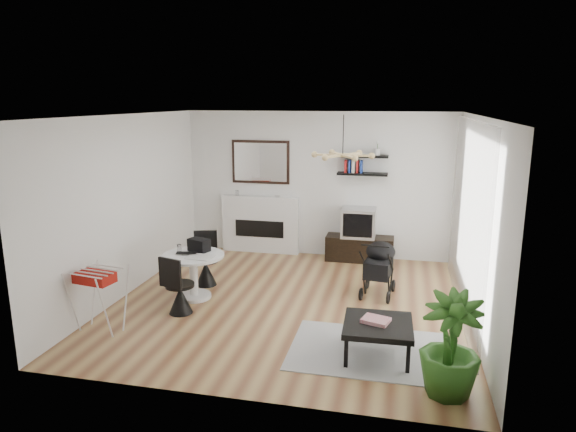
% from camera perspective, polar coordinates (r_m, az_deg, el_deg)
% --- Properties ---
extents(floor, '(5.00, 5.00, 0.00)m').
position_cam_1_polar(floor, '(7.60, 0.12, -9.68)').
color(floor, brown).
rests_on(floor, ground).
extents(ceiling, '(5.00, 5.00, 0.00)m').
position_cam_1_polar(ceiling, '(7.02, 0.13, 11.12)').
color(ceiling, white).
rests_on(ceiling, wall_back).
extents(wall_back, '(5.00, 0.00, 5.00)m').
position_cam_1_polar(wall_back, '(9.60, 3.34, 3.48)').
color(wall_back, white).
rests_on(wall_back, floor).
extents(wall_left, '(0.00, 5.00, 5.00)m').
position_cam_1_polar(wall_left, '(8.09, -17.44, 1.13)').
color(wall_left, white).
rests_on(wall_left, floor).
extents(wall_right, '(0.00, 5.00, 5.00)m').
position_cam_1_polar(wall_right, '(7.10, 20.24, -0.67)').
color(wall_right, white).
rests_on(wall_right, floor).
extents(sheer_curtain, '(0.04, 3.60, 2.60)m').
position_cam_1_polar(sheer_curtain, '(7.28, 19.27, -0.27)').
color(sheer_curtain, white).
rests_on(sheer_curtain, wall_right).
extents(fireplace, '(1.50, 0.17, 2.16)m').
position_cam_1_polar(fireplace, '(9.89, -3.08, -0.17)').
color(fireplace, white).
rests_on(fireplace, floor).
extents(shelf_lower, '(0.90, 0.25, 0.04)m').
position_cam_1_polar(shelf_lower, '(9.34, 8.26, 4.66)').
color(shelf_lower, black).
rests_on(shelf_lower, wall_back).
extents(shelf_upper, '(0.90, 0.25, 0.04)m').
position_cam_1_polar(shelf_upper, '(9.30, 8.32, 6.61)').
color(shelf_upper, black).
rests_on(shelf_upper, wall_back).
extents(pendant_lamp, '(0.90, 0.90, 0.10)m').
position_cam_1_polar(pendant_lamp, '(7.24, 6.10, 6.74)').
color(pendant_lamp, tan).
rests_on(pendant_lamp, ceiling).
extents(tv_console, '(1.22, 0.43, 0.46)m').
position_cam_1_polar(tv_console, '(9.54, 7.95, -3.59)').
color(tv_console, black).
rests_on(tv_console, floor).
extents(crt_tv, '(0.61, 0.53, 0.53)m').
position_cam_1_polar(crt_tv, '(9.41, 7.87, -0.70)').
color(crt_tv, '#B7B6B9').
rests_on(crt_tv, tv_console).
extents(dining_table, '(0.92, 0.92, 0.68)m').
position_cam_1_polar(dining_table, '(7.78, -10.47, -5.86)').
color(dining_table, white).
rests_on(dining_table, floor).
extents(laptop, '(0.34, 0.27, 0.02)m').
position_cam_1_polar(laptop, '(7.70, -11.27, -4.18)').
color(laptop, black).
rests_on(laptop, dining_table).
extents(black_bag, '(0.36, 0.29, 0.19)m').
position_cam_1_polar(black_bag, '(7.85, -9.86, -3.19)').
color(black_bag, black).
rests_on(black_bag, dining_table).
extents(newspaper, '(0.39, 0.33, 0.01)m').
position_cam_1_polar(newspaper, '(7.56, -9.72, -4.51)').
color(newspaper, silver).
rests_on(newspaper, dining_table).
extents(drinking_glass, '(0.07, 0.07, 0.11)m').
position_cam_1_polar(drinking_glass, '(7.89, -11.99, -3.50)').
color(drinking_glass, white).
rests_on(drinking_glass, dining_table).
extents(chair_far, '(0.44, 0.45, 0.85)m').
position_cam_1_polar(chair_far, '(8.35, -9.11, -5.77)').
color(chair_far, black).
rests_on(chair_far, floor).
extents(chair_near, '(0.43, 0.44, 0.84)m').
position_cam_1_polar(chair_near, '(7.33, -11.97, -8.61)').
color(chair_near, black).
rests_on(chair_near, floor).
extents(drying_rack, '(0.63, 0.60, 0.83)m').
position_cam_1_polar(drying_rack, '(7.03, -20.25, -8.63)').
color(drying_rack, white).
rests_on(drying_rack, floor).
extents(stroller, '(0.53, 0.77, 0.90)m').
position_cam_1_polar(stroller, '(7.93, 10.05, -5.92)').
color(stroller, black).
rests_on(stroller, floor).
extents(rug, '(1.84, 1.33, 0.01)m').
position_cam_1_polar(rug, '(6.35, 8.90, -14.57)').
color(rug, '#A0A0A0').
rests_on(rug, floor).
extents(coffee_table, '(0.81, 0.81, 0.40)m').
position_cam_1_polar(coffee_table, '(6.11, 9.96, -12.00)').
color(coffee_table, black).
rests_on(coffee_table, rug).
extents(magazines, '(0.36, 0.31, 0.04)m').
position_cam_1_polar(magazines, '(6.09, 9.73, -11.35)').
color(magazines, '#B62D41').
rests_on(magazines, coffee_table).
extents(potted_plant, '(0.65, 0.65, 1.07)m').
position_cam_1_polar(potted_plant, '(5.48, 17.58, -13.52)').
color(potted_plant, '#265819').
rests_on(potted_plant, floor).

